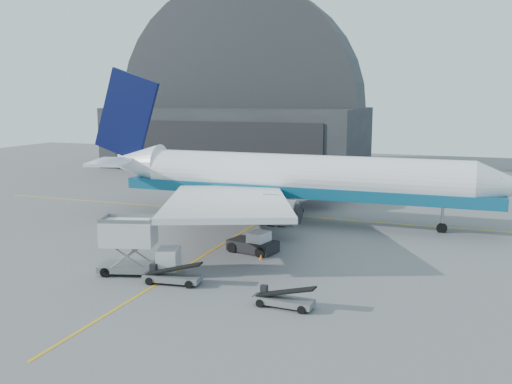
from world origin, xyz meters
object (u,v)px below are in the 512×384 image
at_px(catering_truck, 136,247).
at_px(belt_loader_b, 283,300).
at_px(belt_loader_a, 172,277).
at_px(airliner, 285,178).
at_px(pushback_tug, 254,244).

bearing_deg(catering_truck, belt_loader_b, -28.47).
xyz_separation_m(catering_truck, belt_loader_a, (3.92, -1.21, -1.70)).
relative_size(airliner, pushback_tug, 10.55).
bearing_deg(pushback_tug, belt_loader_b, -48.54).
height_order(belt_loader_a, belt_loader_b, belt_loader_a).
xyz_separation_m(airliner, belt_loader_b, (8.17, -26.59, -4.54)).
bearing_deg(pushback_tug, catering_truck, -112.86).
distance_m(airliner, belt_loader_b, 28.19).
distance_m(catering_truck, belt_loader_b, 14.01).
height_order(airliner, pushback_tug, airliner).
bearing_deg(belt_loader_a, catering_truck, 156.39).
distance_m(airliner, catering_truck, 24.38).
height_order(catering_truck, belt_loader_b, catering_truck).
height_order(catering_truck, belt_loader_a, catering_truck).
distance_m(catering_truck, belt_loader_a, 4.44).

